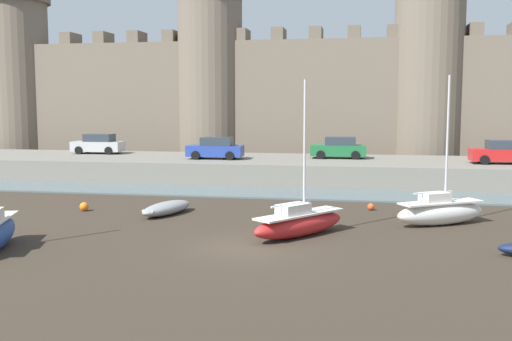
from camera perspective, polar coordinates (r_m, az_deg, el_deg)
The scene contains 13 objects.
ground_plane at distance 23.58m, azimuth -0.96°, elevation -7.33°, with size 160.00×160.00×0.00m, color #382D23.
water_channel at distance 37.35m, azimuth 3.33°, elevation -2.19°, with size 80.00×4.50×0.10m, color slate.
quay_road at distance 44.40m, azimuth 4.49°, elevation 0.10°, with size 70.54×10.00×1.55m, color slate.
castle at distance 54.54m, azimuth 5.69°, elevation 7.95°, with size 65.16×6.62×19.36m.
sailboat_midflat_right at distance 29.05m, azimuth 17.15°, elevation -3.71°, with size 4.64×3.51×6.89m.
sailboat_midflat_centre at distance 25.45m, azimuth 4.14°, elevation -4.95°, with size 4.06×4.85×6.59m.
rowboat_near_channel_right at distance 30.73m, azimuth -8.50°, elevation -3.54°, with size 2.28×3.88×0.66m.
mooring_buoy_near_channel at distance 32.23m, azimuth 10.89°, elevation -3.41°, with size 0.37×0.37×0.37m, color #E04C1E.
mooring_buoy_mid_mud at distance 32.67m, azimuth -16.05°, elevation -3.32°, with size 0.47×0.47×0.47m, color orange.
car_quay_centre_east at distance 50.72m, azimuth -14.80°, elevation 2.44°, with size 4.14×1.96×1.62m.
car_quay_west at distance 43.90m, azimuth 22.41°, elevation 1.61°, with size 4.14×1.96×1.62m.
car_quay_centre_west at distance 45.17m, azimuth 7.90°, elevation 2.14°, with size 4.14×1.96×1.62m.
car_quay_east at distance 44.34m, azimuth -3.87°, elevation 2.11°, with size 4.14×1.96×1.62m.
Camera 1 is at (4.52, -22.47, 5.56)m, focal length 42.00 mm.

